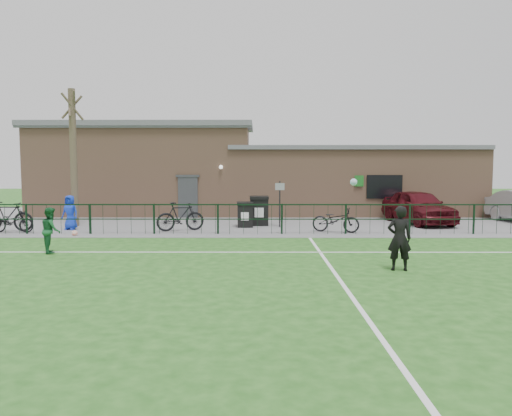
{
  "coord_description": "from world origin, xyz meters",
  "views": [
    {
      "loc": [
        0.05,
        -11.36,
        2.73
      ],
      "look_at": [
        0.0,
        5.0,
        1.3
      ],
      "focal_mm": 35.0,
      "sensor_mm": 36.0,
      "label": 1
    }
  ],
  "objects_px": {
    "bicycle_e": "(336,220)",
    "ball_ground": "(75,233)",
    "car_maroon": "(418,207)",
    "bare_tree": "(74,158)",
    "bicycle_c": "(13,221)",
    "wheelie_bin_left": "(259,212)",
    "wheelie_bin_right": "(245,215)",
    "bicycle_d": "(180,216)",
    "spectator_child": "(70,212)",
    "bicycle_b": "(7,217)",
    "sign_post": "(280,204)",
    "outfield_player": "(51,230)"
  },
  "relations": [
    {
      "from": "bicycle_c",
      "to": "bicycle_e",
      "type": "distance_m",
      "value": 12.92
    },
    {
      "from": "car_maroon",
      "to": "bicycle_d",
      "type": "distance_m",
      "value": 10.88
    },
    {
      "from": "sign_post",
      "to": "ball_ground",
      "type": "relative_size",
      "value": 9.12
    },
    {
      "from": "car_maroon",
      "to": "bicycle_b",
      "type": "xyz_separation_m",
      "value": [
        -17.51,
        -2.91,
        -0.16
      ]
    },
    {
      "from": "wheelie_bin_left",
      "to": "bicycle_e",
      "type": "distance_m",
      "value": 3.89
    },
    {
      "from": "bicycle_e",
      "to": "spectator_child",
      "type": "bearing_deg",
      "value": 105.17
    },
    {
      "from": "bicycle_d",
      "to": "bicycle_e",
      "type": "xyz_separation_m",
      "value": [
        6.29,
        -0.4,
        -0.09
      ]
    },
    {
      "from": "wheelie_bin_left",
      "to": "bare_tree",
      "type": "bearing_deg",
      "value": -178.38
    },
    {
      "from": "wheelie_bin_right",
      "to": "car_maroon",
      "type": "relative_size",
      "value": 0.22
    },
    {
      "from": "bare_tree",
      "to": "spectator_child",
      "type": "height_order",
      "value": "bare_tree"
    },
    {
      "from": "wheelie_bin_right",
      "to": "bare_tree",
      "type": "bearing_deg",
      "value": 175.19
    },
    {
      "from": "bicycle_d",
      "to": "wheelie_bin_right",
      "type": "bearing_deg",
      "value": -83.91
    },
    {
      "from": "ball_ground",
      "to": "sign_post",
      "type": "bearing_deg",
      "value": 18.13
    },
    {
      "from": "wheelie_bin_right",
      "to": "bicycle_d",
      "type": "distance_m",
      "value": 2.93
    },
    {
      "from": "car_maroon",
      "to": "ball_ground",
      "type": "height_order",
      "value": "car_maroon"
    },
    {
      "from": "wheelie_bin_left",
      "to": "bicycle_c",
      "type": "relative_size",
      "value": 0.71
    },
    {
      "from": "bicycle_d",
      "to": "bare_tree",
      "type": "bearing_deg",
      "value": 51.31
    },
    {
      "from": "wheelie_bin_left",
      "to": "bicycle_c",
      "type": "bearing_deg",
      "value": -166.82
    },
    {
      "from": "bare_tree",
      "to": "bicycle_c",
      "type": "xyz_separation_m",
      "value": [
        -1.74,
        -2.12,
        -2.53
      ]
    },
    {
      "from": "wheelie_bin_left",
      "to": "wheelie_bin_right",
      "type": "bearing_deg",
      "value": -132.79
    },
    {
      "from": "sign_post",
      "to": "bicycle_b",
      "type": "height_order",
      "value": "sign_post"
    },
    {
      "from": "car_maroon",
      "to": "bicycle_c",
      "type": "distance_m",
      "value": 17.48
    },
    {
      "from": "wheelie_bin_right",
      "to": "bicycle_c",
      "type": "distance_m",
      "value": 9.42
    },
    {
      "from": "outfield_player",
      "to": "bicycle_e",
      "type": "bearing_deg",
      "value": -89.24
    },
    {
      "from": "sign_post",
      "to": "spectator_child",
      "type": "height_order",
      "value": "sign_post"
    },
    {
      "from": "wheelie_bin_right",
      "to": "sign_post",
      "type": "relative_size",
      "value": 0.5
    },
    {
      "from": "sign_post",
      "to": "bicycle_d",
      "type": "distance_m",
      "value": 4.32
    },
    {
      "from": "sign_post",
      "to": "bicycle_b",
      "type": "xyz_separation_m",
      "value": [
        -11.07,
        -1.5,
        -0.38
      ]
    },
    {
      "from": "bicycle_c",
      "to": "bicycle_e",
      "type": "height_order",
      "value": "bicycle_e"
    },
    {
      "from": "bare_tree",
      "to": "wheelie_bin_left",
      "type": "bearing_deg",
      "value": 2.74
    },
    {
      "from": "bicycle_d",
      "to": "spectator_child",
      "type": "bearing_deg",
      "value": 64.75
    },
    {
      "from": "bicycle_e",
      "to": "ball_ground",
      "type": "height_order",
      "value": "bicycle_e"
    },
    {
      "from": "car_maroon",
      "to": "bicycle_c",
      "type": "bearing_deg",
      "value": 178.99
    },
    {
      "from": "outfield_player",
      "to": "ball_ground",
      "type": "bearing_deg",
      "value": -15.54
    },
    {
      "from": "bicycle_d",
      "to": "outfield_player",
      "type": "relative_size",
      "value": 1.38
    },
    {
      "from": "bicycle_b",
      "to": "bicycle_e",
      "type": "relative_size",
      "value": 1.08
    },
    {
      "from": "bicycle_b",
      "to": "ball_ground",
      "type": "height_order",
      "value": "bicycle_b"
    },
    {
      "from": "bicycle_d",
      "to": "car_maroon",
      "type": "bearing_deg",
      "value": -96.46
    },
    {
      "from": "bare_tree",
      "to": "wheelie_bin_right",
      "type": "height_order",
      "value": "bare_tree"
    },
    {
      "from": "bare_tree",
      "to": "car_maroon",
      "type": "relative_size",
      "value": 1.32
    },
    {
      "from": "bicycle_d",
      "to": "ball_ground",
      "type": "bearing_deg",
      "value": 89.27
    },
    {
      "from": "outfield_player",
      "to": "bare_tree",
      "type": "bearing_deg",
      "value": -10.9
    },
    {
      "from": "bare_tree",
      "to": "sign_post",
      "type": "bearing_deg",
      "value": -2.41
    },
    {
      "from": "bicycle_b",
      "to": "bicycle_c",
      "type": "xyz_separation_m",
      "value": [
        0.33,
        -0.24,
        -0.17
      ]
    },
    {
      "from": "car_maroon",
      "to": "bicycle_b",
      "type": "distance_m",
      "value": 17.75
    },
    {
      "from": "bicycle_c",
      "to": "ball_ground",
      "type": "distance_m",
      "value": 2.94
    },
    {
      "from": "bicycle_e",
      "to": "wheelie_bin_right",
      "type": "bearing_deg",
      "value": 84.37
    },
    {
      "from": "bare_tree",
      "to": "wheelie_bin_right",
      "type": "relative_size",
      "value": 6.02
    },
    {
      "from": "bicycle_e",
      "to": "outfield_player",
      "type": "height_order",
      "value": "outfield_player"
    },
    {
      "from": "bicycle_c",
      "to": "ball_ground",
      "type": "height_order",
      "value": "bicycle_c"
    }
  ]
}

